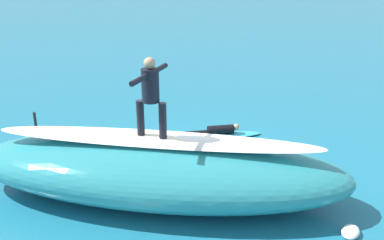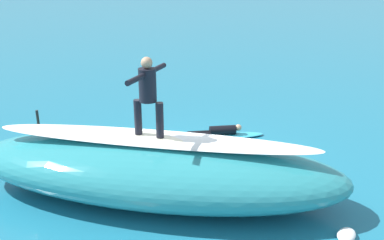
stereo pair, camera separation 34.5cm
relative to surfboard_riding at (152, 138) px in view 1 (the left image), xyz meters
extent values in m
plane|color=teal|center=(-0.74, -1.62, -1.36)|extent=(120.00, 120.00, 0.00)
ellipsoid|color=teal|center=(-0.06, 0.01, -0.71)|extent=(8.44, 3.87, 1.32)
ellipsoid|color=white|center=(-0.06, 0.01, -0.01)|extent=(6.98, 1.95, 0.08)
ellipsoid|color=#EAE5C6|center=(0.00, 0.00, 0.00)|extent=(1.97, 1.13, 0.10)
cylinder|color=black|center=(0.23, -0.08, 0.42)|extent=(0.16, 0.16, 0.74)
cylinder|color=black|center=(-0.23, 0.08, 0.42)|extent=(0.16, 0.16, 0.74)
cylinder|color=black|center=(0.00, 0.00, 1.13)|extent=(0.45, 0.45, 0.67)
sphere|color=tan|center=(0.00, 0.00, 1.58)|extent=(0.23, 0.23, 0.23)
cylinder|color=black|center=(0.16, 0.45, 1.36)|extent=(0.30, 0.60, 0.11)
cylinder|color=black|center=(-0.16, -0.45, 1.36)|extent=(0.30, 0.60, 0.11)
ellipsoid|color=#33B2D1|center=(-1.61, -3.34, -1.32)|extent=(2.48, 0.95, 0.10)
cylinder|color=black|center=(-1.61, -3.34, -1.14)|extent=(0.79, 0.41, 0.27)
sphere|color=tan|center=(-2.06, -3.43, -1.08)|extent=(0.19, 0.19, 0.19)
cylinder|color=black|center=(-0.94, -3.13, -1.21)|extent=(0.64, 0.24, 0.12)
cylinder|color=black|center=(-0.91, -3.29, -1.21)|extent=(0.64, 0.24, 0.12)
sphere|color=yellow|center=(3.23, -2.09, -1.02)|extent=(0.70, 0.70, 0.70)
cylinder|color=#262626|center=(3.23, -2.09, -0.42)|extent=(0.07, 0.07, 0.49)
ellipsoid|color=white|center=(-3.79, 1.37, -1.29)|extent=(0.53, 0.59, 0.15)
camera|label=1|loc=(-0.92, 8.15, 3.45)|focal=40.17mm
camera|label=2|loc=(-1.27, 8.14, 3.45)|focal=40.17mm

